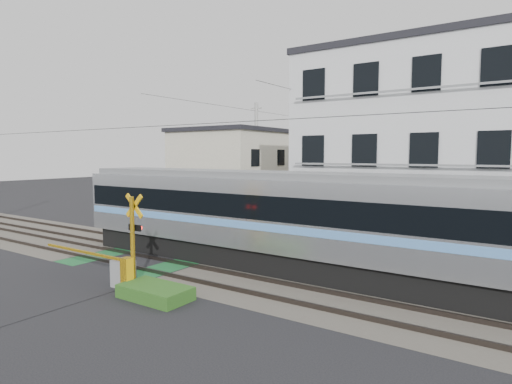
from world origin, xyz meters
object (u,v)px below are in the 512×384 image
Objects in this scene: crossing_signal_near at (123,267)px; apartment_block at (417,148)px; crossing_signal_far at (171,223)px; pedestrian at (390,185)px.

apartment_block is (5.91, 13.15, 3.94)m from crossing_signal_near.
pedestrian is (2.30, 31.43, 0.23)m from crossing_signal_far.
apartment_block is (11.09, 5.84, 3.94)m from crossing_signal_far.
pedestrian is at bearing 85.81° from crossing_signal_far.
apartment_block is at bearing 27.78° from crossing_signal_far.
crossing_signal_far is 0.46× the size of apartment_block.
apartment_block is 27.31m from pedestrian.
apartment_block reaches higher than crossing_signal_far.
crossing_signal_near is 2.51× the size of pedestrian.
crossing_signal_far is at bearing 71.68° from pedestrian.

